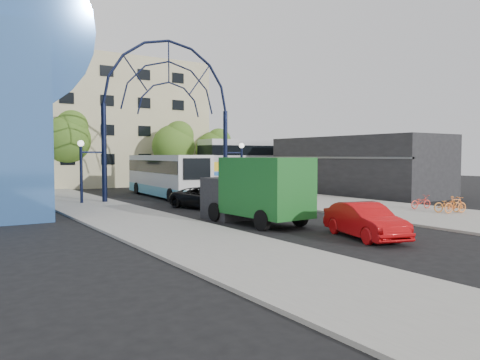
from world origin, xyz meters
TOP-DOWN VIEW (x-y plane):
  - ground at (0.00, 0.00)m, footprint 120.00×120.00m
  - sidewalk_east at (8.00, 4.00)m, footprint 8.00×56.00m
  - plaza_west at (-6.50, 6.00)m, footprint 5.00×50.00m
  - gateway_arch at (0.00, 14.00)m, footprint 13.64×0.44m
  - stop_sign at (4.80, 12.00)m, footprint 0.80×0.07m
  - do_not_enter_sign at (11.00, 10.00)m, footprint 0.76×0.07m
  - street_name_sign at (5.20, 12.60)m, footprint 0.70×0.70m
  - sandwich_board at (5.60, 5.98)m, footprint 0.55×0.61m
  - commercial_block_east at (16.00, 10.00)m, footprint 6.00×16.00m
  - apartment_block at (2.00, 34.97)m, footprint 20.00×12.10m
  - train_platform at (20.00, 22.00)m, footprint 32.00×5.00m
  - train_car at (20.00, 22.00)m, footprint 25.10×3.05m
  - tree_north_a at (6.12, 25.93)m, footprint 4.48×4.48m
  - tree_north_b at (-3.88, 29.93)m, footprint 5.12×5.12m
  - tree_north_c at (12.12, 27.93)m, footprint 4.16×4.16m
  - city_bus at (0.84, 16.43)m, footprint 3.69×12.58m
  - green_truck at (-1.81, 0.15)m, footprint 2.76×6.60m
  - black_suv at (-0.66, 7.12)m, footprint 3.60×5.39m
  - red_sedan at (-0.46, -5.75)m, footprint 2.67×4.63m
  - bike_near_a at (5.99, 8.90)m, footprint 0.86×1.88m
  - bike_near_b at (7.22, 8.11)m, footprint 1.25×1.89m
  - bike_far_a at (9.81, -1.03)m, footprint 1.64×0.74m
  - bike_far_b at (9.50, -3.49)m, footprint 1.64×0.77m
  - bike_far_c at (9.47, -3.02)m, footprint 1.84×1.20m

SIDE VIEW (x-z plane):
  - ground at x=0.00m, z-range 0.00..0.00m
  - sidewalk_east at x=8.00m, z-range 0.00..0.12m
  - plaza_west at x=-6.50m, z-range 0.00..0.12m
  - train_platform at x=20.00m, z-range 0.00..0.80m
  - bike_far_a at x=9.81m, z-range 0.12..0.95m
  - bike_far_c at x=9.47m, z-range 0.12..1.03m
  - bike_far_b at x=9.50m, z-range 0.12..1.07m
  - bike_near_a at x=5.99m, z-range 0.12..1.07m
  - bike_near_b at x=7.22m, z-range 0.12..1.23m
  - black_suv at x=-0.66m, z-range 0.00..1.38m
  - red_sedan at x=-0.46m, z-range 0.00..1.44m
  - sandwich_board at x=5.60m, z-range 0.25..1.24m
  - green_truck at x=-1.81m, z-range 0.00..3.28m
  - city_bus at x=0.84m, z-range 0.08..3.49m
  - do_not_enter_sign at x=11.00m, z-range 0.74..3.22m
  - stop_sign at x=4.80m, z-range 0.74..3.24m
  - street_name_sign at x=5.20m, z-range 0.73..3.53m
  - commercial_block_east at x=16.00m, z-range 0.00..5.00m
  - train_car at x=20.00m, z-range 0.80..5.00m
  - tree_north_c at x=12.12m, z-range 1.03..7.53m
  - tree_north_a at x=6.12m, z-range 1.11..8.11m
  - tree_north_b at x=-3.88m, z-range 1.27..9.27m
  - apartment_block at x=2.00m, z-range 0.00..14.00m
  - gateway_arch at x=0.00m, z-range 2.51..14.61m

